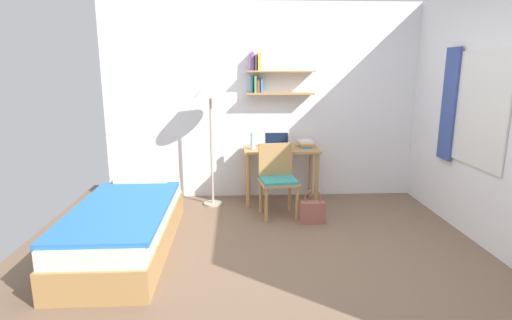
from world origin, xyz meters
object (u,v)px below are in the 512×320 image
desk (281,160)px  desk_chair (278,177)px  water_bottle (253,141)px  standing_lamp (210,95)px  handbag (312,211)px  book_stack (305,144)px  bed (126,225)px  laptop (277,144)px

desk → desk_chair: 0.49m
water_bottle → standing_lamp: bearing=-178.7°
desk_chair → standing_lamp: size_ratio=0.53×
desk → handbag: desk is taller
desk_chair → book_stack: size_ratio=3.40×
desk_chair → handbag: bearing=-39.0°
handbag → book_stack: bearing=87.0°
bed → water_bottle: bearing=44.8°
bed → book_stack: (2.01, 1.40, 0.54)m
desk → desk_chair: (-0.09, -0.47, -0.10)m
standing_lamp → water_bottle: bearing=1.3°
desk_chair → handbag: size_ratio=2.15×
bed → desk_chair: 1.83m
bed → handbag: 2.05m
bed → desk: bearing=38.8°
desk → handbag: size_ratio=2.42×
desk_chair → book_stack: (0.42, 0.53, 0.30)m
bed → handbag: bearing=16.2°
water_bottle → handbag: bearing=-48.0°
desk_chair → handbag: 0.59m
desk → standing_lamp: size_ratio=0.60×
water_bottle → book_stack: bearing=8.5°
standing_lamp → laptop: bearing=7.2°
handbag → desk_chair: bearing=141.0°
standing_lamp → handbag: bearing=-31.1°
laptop → desk: bearing=-40.7°
laptop → water_bottle: bearing=-163.4°
bed → laptop: (1.63, 1.39, 0.55)m
bed → laptop: 2.21m
desk → book_stack: book_stack is taller
desk → water_bottle: water_bottle is taller
bed → laptop: size_ratio=5.97×
desk → standing_lamp: 1.24m
desk → book_stack: 0.39m
book_stack → laptop: bearing=-178.6°
standing_lamp → book_stack: bearing=5.4°
handbag → water_bottle: bearing=132.0°
handbag → laptop: bearing=112.2°
water_bottle → laptop: bearing=16.6°
standing_lamp → water_bottle: size_ratio=7.53×
laptop → book_stack: bearing=1.4°
desk_chair → book_stack: bearing=51.5°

